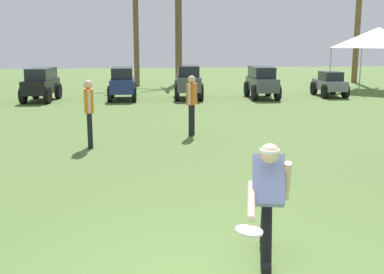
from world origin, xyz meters
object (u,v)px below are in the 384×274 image
object	(u,v)px
palm_tree_left_of_centre	(136,24)
palm_tree_far_right	(359,9)
frisbee_thrower	(268,195)
teammate_midfield	(192,100)
teammate_near_sideline	(89,107)
parked_car_slot_g	(330,84)
frisbee_in_flight	(249,231)
parked_car_slot_c	(41,83)
parked_car_slot_e	(188,81)
event_tent	(379,38)
palm_tree_right_of_centre	(178,20)
parked_car_slot_d	(122,82)
parked_car_slot_f	(262,81)

from	to	relation	value
palm_tree_left_of_centre	palm_tree_far_right	bearing A→B (deg)	3.64
frisbee_thrower	teammate_midfield	world-z (taller)	teammate_midfield
teammate_near_sideline	parked_car_slot_g	distance (m)	13.47
frisbee_in_flight	parked_car_slot_c	world-z (taller)	parked_car_slot_c
parked_car_slot_e	frisbee_thrower	bearing A→B (deg)	-93.94
event_tent	frisbee_in_flight	bearing A→B (deg)	-121.12
parked_car_slot_g	palm_tree_far_right	bearing A→B (deg)	56.65
frisbee_thrower	parked_car_slot_e	distance (m)	15.51
teammate_midfield	palm_tree_right_of_centre	xyz separation A→B (m)	(1.32, 15.74, 2.62)
parked_car_slot_d	event_tent	size ratio (longest dim) A/B	0.70
teammate_near_sideline	event_tent	bearing A→B (deg)	41.13
frisbee_thrower	palm_tree_far_right	size ratio (longest dim) A/B	0.19
frisbee_in_flight	event_tent	world-z (taller)	event_tent
teammate_midfield	frisbee_thrower	bearing A→B (deg)	-91.07
teammate_midfield	event_tent	world-z (taller)	event_tent
parked_car_slot_e	parked_car_slot_g	world-z (taller)	parked_car_slot_e
frisbee_in_flight	parked_car_slot_f	bearing A→B (deg)	73.93
teammate_near_sideline	palm_tree_right_of_centre	size ratio (longest dim) A/B	0.26
frisbee_in_flight	parked_car_slot_c	bearing A→B (deg)	105.98
frisbee_thrower	parked_car_slot_c	distance (m)	16.26
parked_car_slot_d	palm_tree_right_of_centre	world-z (taller)	palm_tree_right_of_centre
parked_car_slot_d	palm_tree_right_of_centre	xyz separation A→B (m)	(3.17, 7.54, 2.84)
palm_tree_left_of_centre	parked_car_slot_c	bearing A→B (deg)	-123.96
parked_car_slot_g	parked_car_slot_f	bearing A→B (deg)	-175.12
parked_car_slot_f	event_tent	distance (m)	7.12
frisbee_thrower	parked_car_slot_e	world-z (taller)	parked_car_slot_e
frisbee_thrower	parked_car_slot_d	distance (m)	15.64
frisbee_thrower	palm_tree_far_right	xyz separation A→B (m)	(11.84, 22.28, 3.44)
teammate_midfield	parked_car_slot_e	distance (m)	8.18
teammate_midfield	palm_tree_right_of_centre	distance (m)	16.01
parked_car_slot_d	teammate_near_sideline	bearing A→B (deg)	-94.06
frisbee_in_flight	teammate_midfield	distance (m)	8.04
teammate_near_sideline	parked_car_slot_d	size ratio (longest dim) A/B	0.64
parked_car_slot_c	palm_tree_far_right	bearing A→B (deg)	22.00
frisbee_thrower	parked_car_slot_e	xyz separation A→B (m)	(1.07, 15.48, -0.04)
frisbee_thrower	palm_tree_left_of_centre	world-z (taller)	palm_tree_left_of_centre
frisbee_thrower	parked_car_slot_d	world-z (taller)	frisbee_thrower
teammate_near_sideline	parked_car_slot_f	world-z (taller)	teammate_near_sideline
parked_car_slot_c	parked_car_slot_d	size ratio (longest dim) A/B	1.03
parked_car_slot_e	palm_tree_left_of_centre	xyz separation A→B (m)	(-2.03, 5.99, 2.55)
parked_car_slot_g	event_tent	world-z (taller)	event_tent
frisbee_in_flight	parked_car_slot_d	distance (m)	16.27
event_tent	parked_car_slot_d	bearing A→B (deg)	-170.50
teammate_near_sideline	palm_tree_far_right	size ratio (longest dim) A/B	0.22
parked_car_slot_e	palm_tree_right_of_centre	xyz separation A→B (m)	(0.39, 7.61, 2.82)
palm_tree_left_of_centre	parked_car_slot_d	bearing A→B (deg)	-97.18
frisbee_thrower	parked_car_slot_f	distance (m)	15.81
frisbee_thrower	teammate_near_sideline	world-z (taller)	teammate_near_sideline
parked_car_slot_e	palm_tree_right_of_centre	distance (m)	8.13
event_tent	teammate_midfield	bearing A→B (deg)	-135.73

